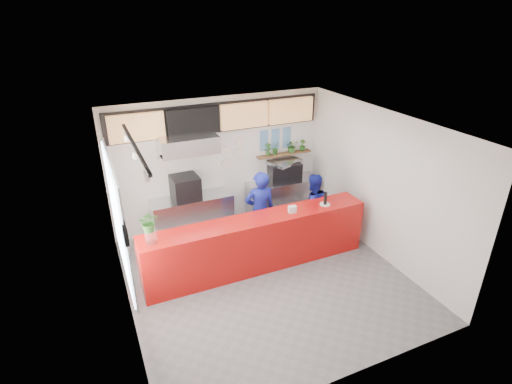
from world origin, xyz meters
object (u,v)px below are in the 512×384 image
object	(u,v)px
panini_oven	(185,188)
staff_center	(260,211)
staff_right	(312,207)
pepper_mill	(325,198)
service_counter	(258,243)
espresso_machine	(284,171)

from	to	relation	value
panini_oven	staff_center	size ratio (longest dim) A/B	0.33
panini_oven	staff_right	bearing A→B (deg)	-29.91
panini_oven	pepper_mill	size ratio (longest dim) A/B	2.18
service_counter	espresso_machine	bearing A→B (deg)	49.93
service_counter	pepper_mill	xyz separation A→B (m)	(1.47, -0.04, 0.70)
service_counter	panini_oven	distance (m)	2.11
service_counter	pepper_mill	bearing A→B (deg)	-1.60
pepper_mill	espresso_machine	bearing A→B (deg)	88.69
espresso_machine	pepper_mill	xyz separation A→B (m)	(-0.04, -1.84, 0.11)
espresso_machine	panini_oven	bearing A→B (deg)	-171.03
espresso_machine	pepper_mill	world-z (taller)	pepper_mill
service_counter	staff_center	distance (m)	0.78
staff_center	pepper_mill	xyz separation A→B (m)	(1.14, -0.67, 0.37)
panini_oven	espresso_machine	xyz separation A→B (m)	(2.43, 0.00, -0.02)
espresso_machine	staff_center	size ratio (longest dim) A/B	0.42
service_counter	staff_center	bearing A→B (deg)	61.99
staff_center	staff_right	distance (m)	1.20
staff_right	staff_center	bearing A→B (deg)	1.37
staff_right	pepper_mill	world-z (taller)	staff_right
pepper_mill	staff_center	bearing A→B (deg)	149.71
service_counter	staff_center	size ratio (longest dim) A/B	2.56
service_counter	staff_center	world-z (taller)	staff_center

